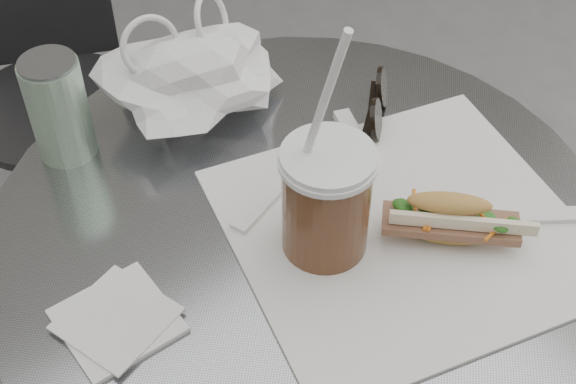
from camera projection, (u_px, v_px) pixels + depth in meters
cafe_table at (299, 346)px, 1.16m from camera, size 0.76×0.76×0.74m
chair_far at (67, 140)px, 1.72m from camera, size 0.38×0.40×0.68m
sandwich_paper at (404, 228)px, 0.95m from camera, size 0.48×0.46×0.00m
banh_mi at (449, 219)px, 0.92m from camera, size 0.19×0.19×0.07m
iced_coffee at (326, 200)px, 0.88m from camera, size 0.11×0.11×0.31m
sunglasses at (377, 106)px, 1.08m from camera, size 0.11×0.10×0.06m
plastic_bag at (194, 79)px, 1.07m from camera, size 0.27×0.23×0.11m
napkin_stack at (117, 320)px, 0.86m from camera, size 0.13×0.13×0.01m
drink_can at (58, 108)px, 1.00m from camera, size 0.07×0.07×0.14m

